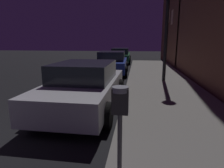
# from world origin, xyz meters

# --- Properties ---
(parking_meter) EXTENTS (0.19, 0.19, 1.41)m
(parking_meter) POSITION_xyz_m (4.27, -0.02, 1.22)
(parking_meter) COLOR #59595B
(parking_meter) RESTS_ON sidewalk
(car_silver) EXTENTS (2.21, 4.61, 1.43)m
(car_silver) POSITION_xyz_m (2.85, 3.62, 0.71)
(car_silver) COLOR #B7B7BF
(car_silver) RESTS_ON ground
(car_blue) EXTENTS (2.13, 4.27, 1.43)m
(car_blue) POSITION_xyz_m (2.85, 10.29, 0.72)
(car_blue) COLOR navy
(car_blue) RESTS_ON ground
(car_green) EXTENTS (2.06, 4.29, 1.43)m
(car_green) POSITION_xyz_m (2.85, 16.55, 0.72)
(car_green) COLOR #19592D
(car_green) RESTS_ON ground
(building_far) EXTENTS (6.33, 9.81, 8.44)m
(building_far) POSITION_xyz_m (10.46, 17.50, 4.22)
(building_far) COLOR brown
(building_far) RESTS_ON ground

